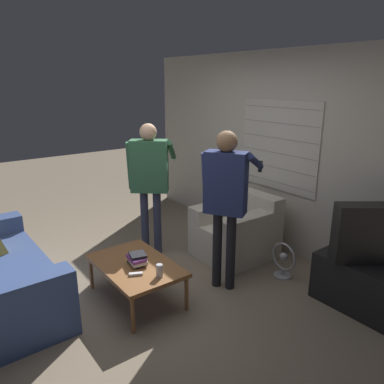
{
  "coord_description": "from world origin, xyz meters",
  "views": [
    {
      "loc": [
        3.21,
        -1.75,
        2.18
      ],
      "look_at": [
        0.07,
        0.61,
        1.0
      ],
      "focal_mm": 35.0,
      "sensor_mm": 36.0,
      "label": 1
    }
  ],
  "objects_px": {
    "spare_remote": "(136,274)",
    "book_stack": "(137,259)",
    "person_left_standing": "(150,174)",
    "coffee_table": "(136,267)",
    "soda_can": "(159,271)",
    "person_right_standing": "(226,191)",
    "tv": "(368,233)",
    "armchair_beige": "(237,231)",
    "floor_fan": "(283,260)"
  },
  "relations": [
    {
      "from": "spare_remote",
      "to": "book_stack",
      "type": "bearing_deg",
      "value": 172.47
    },
    {
      "from": "person_left_standing",
      "to": "spare_remote",
      "type": "xyz_separation_m",
      "value": [
        1.02,
        -0.78,
        -0.66
      ]
    },
    {
      "from": "coffee_table",
      "to": "soda_can",
      "type": "distance_m",
      "value": 0.38
    },
    {
      "from": "person_right_standing",
      "to": "tv",
      "type": "bearing_deg",
      "value": 5.86
    },
    {
      "from": "book_stack",
      "to": "armchair_beige",
      "type": "bearing_deg",
      "value": 95.86
    },
    {
      "from": "book_stack",
      "to": "tv",
      "type": "bearing_deg",
      "value": 50.43
    },
    {
      "from": "person_left_standing",
      "to": "spare_remote",
      "type": "height_order",
      "value": "person_left_standing"
    },
    {
      "from": "floor_fan",
      "to": "spare_remote",
      "type": "bearing_deg",
      "value": -103.19
    },
    {
      "from": "tv",
      "to": "book_stack",
      "type": "distance_m",
      "value": 2.25
    },
    {
      "from": "armchair_beige",
      "to": "spare_remote",
      "type": "height_order",
      "value": "armchair_beige"
    },
    {
      "from": "spare_remote",
      "to": "floor_fan",
      "type": "height_order",
      "value": "spare_remote"
    },
    {
      "from": "coffee_table",
      "to": "spare_remote",
      "type": "bearing_deg",
      "value": -27.76
    },
    {
      "from": "book_stack",
      "to": "spare_remote",
      "type": "relative_size",
      "value": 1.7
    },
    {
      "from": "person_left_standing",
      "to": "book_stack",
      "type": "height_order",
      "value": "person_left_standing"
    },
    {
      "from": "book_stack",
      "to": "floor_fan",
      "type": "height_order",
      "value": "book_stack"
    },
    {
      "from": "spare_remote",
      "to": "person_right_standing",
      "type": "bearing_deg",
      "value": 107.22
    },
    {
      "from": "armchair_beige",
      "to": "floor_fan",
      "type": "xyz_separation_m",
      "value": [
        0.73,
        0.03,
        -0.13
      ]
    },
    {
      "from": "floor_fan",
      "to": "armchair_beige",
      "type": "bearing_deg",
      "value": -177.72
    },
    {
      "from": "person_right_standing",
      "to": "soda_can",
      "type": "relative_size",
      "value": 13.56
    },
    {
      "from": "armchair_beige",
      "to": "book_stack",
      "type": "height_order",
      "value": "armchair_beige"
    },
    {
      "from": "person_right_standing",
      "to": "armchair_beige",
      "type": "bearing_deg",
      "value": 94.8
    },
    {
      "from": "soda_can",
      "to": "tv",
      "type": "bearing_deg",
      "value": 57.07
    },
    {
      "from": "soda_can",
      "to": "coffee_table",
      "type": "bearing_deg",
      "value": -171.35
    },
    {
      "from": "person_left_standing",
      "to": "floor_fan",
      "type": "height_order",
      "value": "person_left_standing"
    },
    {
      "from": "tv",
      "to": "book_stack",
      "type": "xyz_separation_m",
      "value": [
        -1.42,
        -1.72,
        -0.33
      ]
    },
    {
      "from": "book_stack",
      "to": "person_right_standing",
      "type": "bearing_deg",
      "value": 69.91
    },
    {
      "from": "tv",
      "to": "soda_can",
      "type": "bearing_deg",
      "value": 4.13
    },
    {
      "from": "person_left_standing",
      "to": "book_stack",
      "type": "relative_size",
      "value": 7.4
    },
    {
      "from": "armchair_beige",
      "to": "person_left_standing",
      "type": "xyz_separation_m",
      "value": [
        -0.68,
        -0.86,
        0.75
      ]
    },
    {
      "from": "soda_can",
      "to": "book_stack",
      "type": "bearing_deg",
      "value": -171.64
    },
    {
      "from": "floor_fan",
      "to": "person_left_standing",
      "type": "bearing_deg",
      "value": -147.78
    },
    {
      "from": "book_stack",
      "to": "floor_fan",
      "type": "bearing_deg",
      "value": 69.72
    },
    {
      "from": "person_right_standing",
      "to": "book_stack",
      "type": "distance_m",
      "value": 1.13
    },
    {
      "from": "coffee_table",
      "to": "person_right_standing",
      "type": "distance_m",
      "value": 1.2
    },
    {
      "from": "person_left_standing",
      "to": "person_right_standing",
      "type": "distance_m",
      "value": 1.18
    },
    {
      "from": "person_right_standing",
      "to": "spare_remote",
      "type": "relative_size",
      "value": 12.69
    },
    {
      "from": "floor_fan",
      "to": "soda_can",
      "type": "bearing_deg",
      "value": -98.92
    },
    {
      "from": "coffee_table",
      "to": "person_left_standing",
      "type": "distance_m",
      "value": 1.27
    },
    {
      "from": "tv",
      "to": "person_left_standing",
      "type": "bearing_deg",
      "value": -28.04
    },
    {
      "from": "book_stack",
      "to": "spare_remote",
      "type": "bearing_deg",
      "value": -32.66
    },
    {
      "from": "book_stack",
      "to": "floor_fan",
      "type": "relative_size",
      "value": 0.55
    },
    {
      "from": "armchair_beige",
      "to": "person_right_standing",
      "type": "height_order",
      "value": "person_right_standing"
    },
    {
      "from": "soda_can",
      "to": "spare_remote",
      "type": "relative_size",
      "value": 0.94
    },
    {
      "from": "book_stack",
      "to": "soda_can",
      "type": "xyz_separation_m",
      "value": [
        0.34,
        0.05,
        0.0
      ]
    },
    {
      "from": "armchair_beige",
      "to": "tv",
      "type": "distance_m",
      "value": 1.65
    },
    {
      "from": "tv",
      "to": "person_right_standing",
      "type": "bearing_deg",
      "value": -15.6
    },
    {
      "from": "armchair_beige",
      "to": "person_left_standing",
      "type": "height_order",
      "value": "person_left_standing"
    },
    {
      "from": "coffee_table",
      "to": "soda_can",
      "type": "relative_size",
      "value": 8.09
    },
    {
      "from": "floor_fan",
      "to": "person_right_standing",
      "type": "bearing_deg",
      "value": -110.51
    },
    {
      "from": "tv",
      "to": "person_left_standing",
      "type": "height_order",
      "value": "person_left_standing"
    }
  ]
}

